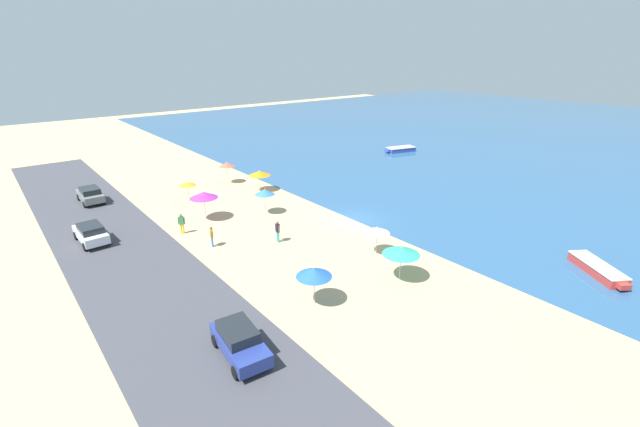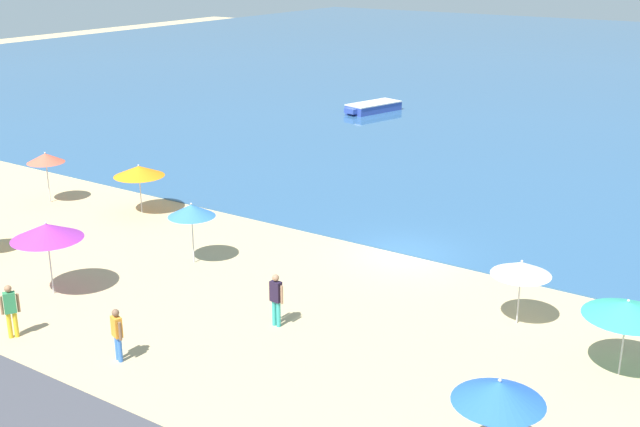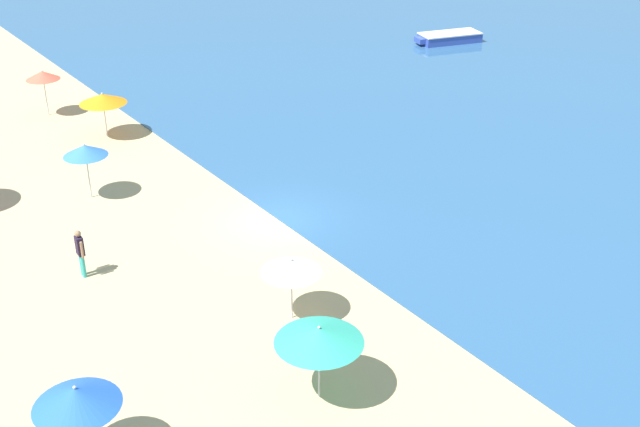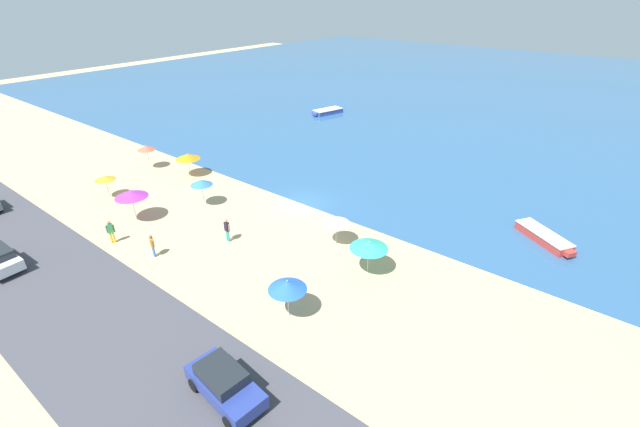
{
  "view_description": "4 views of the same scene",
  "coord_description": "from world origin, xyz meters",
  "px_view_note": "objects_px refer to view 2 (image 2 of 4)",
  "views": [
    {
      "loc": [
        25.47,
        -24.44,
        14.24
      ],
      "look_at": [
        0.32,
        -4.16,
        1.76
      ],
      "focal_mm": 24.0,
      "sensor_mm": 36.0,
      "label": 1
    },
    {
      "loc": [
        13.69,
        -26.23,
        11.58
      ],
      "look_at": [
        -2.01,
        -3.01,
        2.18
      ],
      "focal_mm": 45.0,
      "sensor_mm": 36.0,
      "label": 2
    },
    {
      "loc": [
        23.71,
        -14.89,
        14.61
      ],
      "look_at": [
        1.69,
        0.76,
        0.8
      ],
      "focal_mm": 45.0,
      "sensor_mm": 36.0,
      "label": 3
    },
    {
      "loc": [
        20.89,
        -24.3,
        16.32
      ],
      "look_at": [
        4.55,
        -3.48,
        2.09
      ],
      "focal_mm": 24.0,
      "sensor_mm": 36.0,
      "label": 4
    }
  ],
  "objects_px": {
    "beach_umbrella_2": "(499,392)",
    "beach_umbrella_4": "(191,211)",
    "beach_umbrella_0": "(139,171)",
    "beach_umbrella_5": "(47,231)",
    "beach_umbrella_1": "(521,268)",
    "bather_2": "(10,308)",
    "bather_1": "(117,332)",
    "bather_0": "(276,297)",
    "beach_umbrella_3": "(46,158)",
    "skiff_nearshore": "(373,107)",
    "beach_umbrella_7": "(627,309)"
  },
  "relations": [
    {
      "from": "bather_1",
      "to": "beach_umbrella_1",
      "type": "bearing_deg",
      "value": 45.36
    },
    {
      "from": "beach_umbrella_2",
      "to": "bather_2",
      "type": "distance_m",
      "value": 15.15
    },
    {
      "from": "beach_umbrella_2",
      "to": "beach_umbrella_4",
      "type": "bearing_deg",
      "value": 158.5
    },
    {
      "from": "beach_umbrella_0",
      "to": "beach_umbrella_4",
      "type": "height_order",
      "value": "beach_umbrella_4"
    },
    {
      "from": "beach_umbrella_0",
      "to": "beach_umbrella_3",
      "type": "height_order",
      "value": "beach_umbrella_3"
    },
    {
      "from": "beach_umbrella_0",
      "to": "beach_umbrella_5",
      "type": "relative_size",
      "value": 0.86
    },
    {
      "from": "beach_umbrella_1",
      "to": "bather_0",
      "type": "distance_m",
      "value": 7.8
    },
    {
      "from": "beach_umbrella_3",
      "to": "bather_2",
      "type": "distance_m",
      "value": 14.27
    },
    {
      "from": "beach_umbrella_4",
      "to": "beach_umbrella_0",
      "type": "bearing_deg",
      "value": 152.54
    },
    {
      "from": "beach_umbrella_0",
      "to": "bather_2",
      "type": "distance_m",
      "value": 12.38
    },
    {
      "from": "beach_umbrella_0",
      "to": "beach_umbrella_1",
      "type": "distance_m",
      "value": 18.37
    },
    {
      "from": "beach_umbrella_5",
      "to": "beach_umbrella_4",
      "type": "bearing_deg",
      "value": 66.85
    },
    {
      "from": "bather_0",
      "to": "skiff_nearshore",
      "type": "height_order",
      "value": "bather_0"
    },
    {
      "from": "beach_umbrella_5",
      "to": "beach_umbrella_7",
      "type": "xyz_separation_m",
      "value": [
        17.91,
        5.36,
        -0.27
      ]
    },
    {
      "from": "beach_umbrella_2",
      "to": "beach_umbrella_4",
      "type": "distance_m",
      "value": 15.65
    },
    {
      "from": "beach_umbrella_5",
      "to": "skiff_nearshore",
      "type": "height_order",
      "value": "beach_umbrella_5"
    },
    {
      "from": "beach_umbrella_1",
      "to": "bather_1",
      "type": "xyz_separation_m",
      "value": [
        -8.78,
        -8.89,
        -0.99
      ]
    },
    {
      "from": "beach_umbrella_3",
      "to": "bather_1",
      "type": "xyz_separation_m",
      "value": [
        14.31,
        -8.8,
        -1.23
      ]
    },
    {
      "from": "beach_umbrella_3",
      "to": "beach_umbrella_5",
      "type": "height_order",
      "value": "beach_umbrella_5"
    },
    {
      "from": "beach_umbrella_7",
      "to": "bather_2",
      "type": "bearing_deg",
      "value": -153.17
    },
    {
      "from": "bather_1",
      "to": "beach_umbrella_0",
      "type": "bearing_deg",
      "value": 133.32
    },
    {
      "from": "beach_umbrella_1",
      "to": "bather_1",
      "type": "height_order",
      "value": "beach_umbrella_1"
    },
    {
      "from": "bather_0",
      "to": "bather_2",
      "type": "bearing_deg",
      "value": -140.41
    },
    {
      "from": "beach_umbrella_2",
      "to": "bather_0",
      "type": "relative_size",
      "value": 1.37
    },
    {
      "from": "beach_umbrella_1",
      "to": "beach_umbrella_7",
      "type": "relative_size",
      "value": 0.9
    },
    {
      "from": "beach_umbrella_4",
      "to": "bather_2",
      "type": "bearing_deg",
      "value": -93.03
    },
    {
      "from": "beach_umbrella_1",
      "to": "bather_2",
      "type": "height_order",
      "value": "beach_umbrella_1"
    },
    {
      "from": "beach_umbrella_5",
      "to": "bather_2",
      "type": "distance_m",
      "value": 3.56
    },
    {
      "from": "beach_umbrella_0",
      "to": "beach_umbrella_1",
      "type": "bearing_deg",
      "value": -3.86
    },
    {
      "from": "beach_umbrella_5",
      "to": "bather_1",
      "type": "bearing_deg",
      "value": -20.13
    },
    {
      "from": "beach_umbrella_3",
      "to": "bather_2",
      "type": "height_order",
      "value": "beach_umbrella_3"
    },
    {
      "from": "beach_umbrella_3",
      "to": "skiff_nearshore",
      "type": "distance_m",
      "value": 27.29
    },
    {
      "from": "beach_umbrella_4",
      "to": "beach_umbrella_7",
      "type": "distance_m",
      "value": 15.81
    },
    {
      "from": "beach_umbrella_0",
      "to": "bather_1",
      "type": "xyz_separation_m",
      "value": [
        9.55,
        -10.13,
        -1.04
      ]
    },
    {
      "from": "beach_umbrella_4",
      "to": "beach_umbrella_5",
      "type": "height_order",
      "value": "beach_umbrella_5"
    },
    {
      "from": "beach_umbrella_3",
      "to": "bather_1",
      "type": "bearing_deg",
      "value": -31.59
    },
    {
      "from": "beach_umbrella_3",
      "to": "beach_umbrella_7",
      "type": "distance_m",
      "value": 26.73
    },
    {
      "from": "beach_umbrella_4",
      "to": "beach_umbrella_3",
      "type": "bearing_deg",
      "value": 170.31
    },
    {
      "from": "bather_0",
      "to": "beach_umbrella_3",
      "type": "bearing_deg",
      "value": 165.28
    },
    {
      "from": "beach_umbrella_5",
      "to": "skiff_nearshore",
      "type": "xyz_separation_m",
      "value": [
        -7.02,
        33.95,
        -1.93
      ]
    },
    {
      "from": "beach_umbrella_5",
      "to": "beach_umbrella_3",
      "type": "bearing_deg",
      "value": 142.35
    },
    {
      "from": "beach_umbrella_7",
      "to": "bather_1",
      "type": "xyz_separation_m",
      "value": [
        -12.38,
        -7.39,
        -1.12
      ]
    },
    {
      "from": "beach_umbrella_0",
      "to": "beach_umbrella_1",
      "type": "xyz_separation_m",
      "value": [
        18.33,
        -1.24,
        -0.05
      ]
    },
    {
      "from": "beach_umbrella_7",
      "to": "bather_0",
      "type": "xyz_separation_m",
      "value": [
        -9.92,
        -2.99,
        -1.04
      ]
    },
    {
      "from": "beach_umbrella_2",
      "to": "beach_umbrella_0",
      "type": "bearing_deg",
      "value": 156.68
    },
    {
      "from": "beach_umbrella_5",
      "to": "bather_1",
      "type": "xyz_separation_m",
      "value": [
        5.53,
        -2.03,
        -1.39
      ]
    },
    {
      "from": "bather_0",
      "to": "bather_2",
      "type": "xyz_separation_m",
      "value": [
        -6.3,
        -5.21,
        -0.02
      ]
    },
    {
      "from": "beach_umbrella_5",
      "to": "bather_0",
      "type": "height_order",
      "value": "beach_umbrella_5"
    },
    {
      "from": "beach_umbrella_0",
      "to": "bather_2",
      "type": "relative_size",
      "value": 1.3
    },
    {
      "from": "beach_umbrella_1",
      "to": "bather_2",
      "type": "distance_m",
      "value": 15.94
    }
  ]
}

